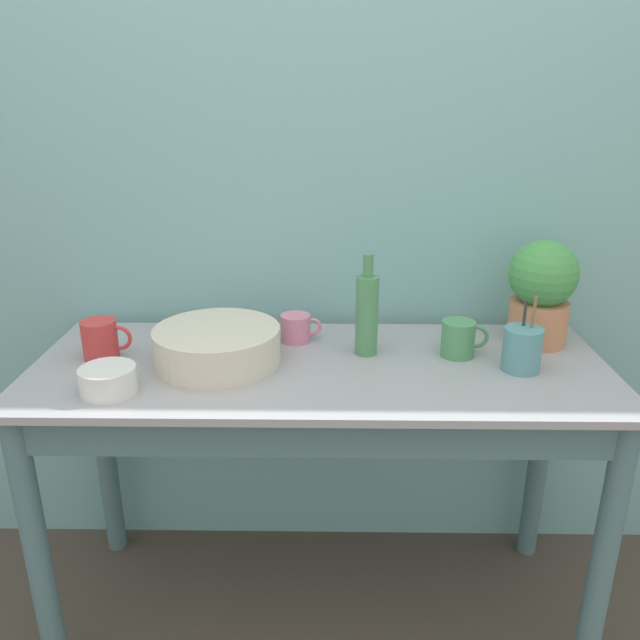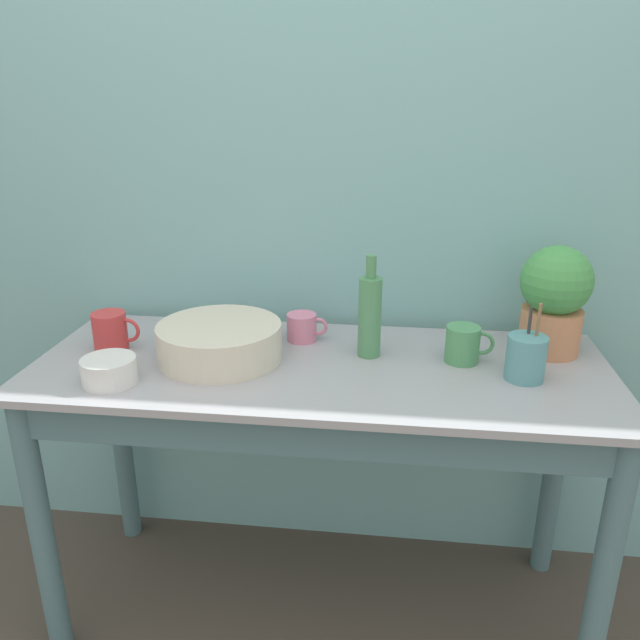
{
  "view_description": "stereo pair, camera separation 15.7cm",
  "coord_description": "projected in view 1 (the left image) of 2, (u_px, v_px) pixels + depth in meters",
  "views": [
    {
      "loc": [
        0.02,
        -1.18,
        1.45
      ],
      "look_at": [
        0.0,
        0.29,
        0.91
      ],
      "focal_mm": 35.0,
      "sensor_mm": 36.0,
      "label": 1
    },
    {
      "loc": [
        0.18,
        -1.17,
        1.45
      ],
      "look_at": [
        0.0,
        0.29,
        0.91
      ],
      "focal_mm": 35.0,
      "sensor_mm": 36.0,
      "label": 2
    }
  ],
  "objects": [
    {
      "name": "utensil_cup",
      "position": [
        522.0,
        349.0,
        1.56
      ],
      "size": [
        0.1,
        0.1,
        0.2
      ],
      "color": "#569399",
      "rests_on": "counter_table"
    },
    {
      "name": "bottle_tall",
      "position": [
        367.0,
        313.0,
        1.64
      ],
      "size": [
        0.06,
        0.06,
        0.27
      ],
      "color": "#4C8C59",
      "rests_on": "counter_table"
    },
    {
      "name": "wall_back",
      "position": [
        322.0,
        185.0,
        1.8
      ],
      "size": [
        6.0,
        0.05,
        2.4
      ],
      "color": "#7AB2B2",
      "rests_on": "ground_plane"
    },
    {
      "name": "bowl_wash_large",
      "position": [
        217.0,
        346.0,
        1.6
      ],
      "size": [
        0.32,
        0.32,
        0.1
      ],
      "color": "beige",
      "rests_on": "counter_table"
    },
    {
      "name": "mug_red",
      "position": [
        101.0,
        340.0,
        1.63
      ],
      "size": [
        0.13,
        0.09,
        0.1
      ],
      "color": "#C63838",
      "rests_on": "counter_table"
    },
    {
      "name": "mug_pink",
      "position": [
        296.0,
        328.0,
        1.75
      ],
      "size": [
        0.12,
        0.08,
        0.08
      ],
      "color": "pink",
      "rests_on": "counter_table"
    },
    {
      "name": "bowl_small_enamel_white",
      "position": [
        108.0,
        380.0,
        1.44
      ],
      "size": [
        0.13,
        0.13,
        0.06
      ],
      "color": "silver",
      "rests_on": "counter_table"
    },
    {
      "name": "potted_plant",
      "position": [
        541.0,
        290.0,
        1.69
      ],
      "size": [
        0.18,
        0.18,
        0.29
      ],
      "color": "tan",
      "rests_on": "counter_table"
    },
    {
      "name": "counter_table",
      "position": [
        320.0,
        421.0,
        1.64
      ],
      "size": [
        1.48,
        0.59,
        0.79
      ],
      "color": "slate",
      "rests_on": "ground_plane"
    },
    {
      "name": "mug_green",
      "position": [
        459.0,
        339.0,
        1.64
      ],
      "size": [
        0.12,
        0.09,
        0.1
      ],
      "color": "#4C935B",
      "rests_on": "counter_table"
    }
  ]
}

